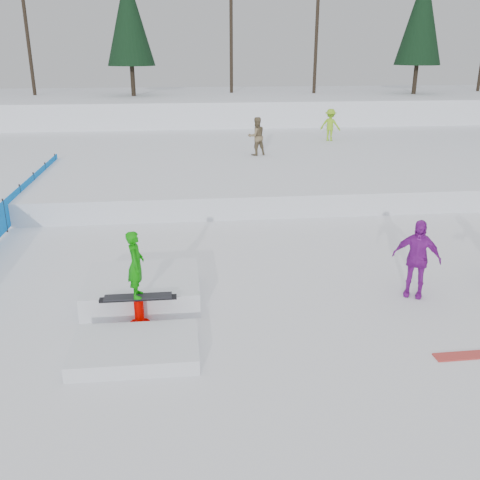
{
  "coord_description": "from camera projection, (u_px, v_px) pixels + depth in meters",
  "views": [
    {
      "loc": [
        -0.85,
        -10.3,
        5.57
      ],
      "look_at": [
        0.5,
        2.0,
        1.1
      ],
      "focal_mm": 40.0,
      "sensor_mm": 36.0,
      "label": 1
    }
  ],
  "objects": [
    {
      "name": "ground",
      "position": [
        227.0,
        319.0,
        11.61
      ],
      "size": [
        120.0,
        120.0,
        0.0
      ],
      "primitive_type": "plane",
      "color": "white"
    },
    {
      "name": "snow_berm",
      "position": [
        192.0,
        111.0,
        39.25
      ],
      "size": [
        60.0,
        14.0,
        2.4
      ],
      "primitive_type": "cube",
      "color": "white",
      "rests_on": "ground"
    },
    {
      "name": "snow_midrise",
      "position": [
        199.0,
        158.0,
        26.43
      ],
      "size": [
        50.0,
        18.0,
        0.8
      ],
      "primitive_type": "cube",
      "color": "white",
      "rests_on": "ground"
    },
    {
      "name": "walker_ygreen",
      "position": [
        330.0,
        125.0,
        28.72
      ],
      "size": [
        1.26,
        1.09,
        1.69
      ],
      "primitive_type": "imported",
      "rotation": [
        0.0,
        0.0,
        2.62
      ],
      "color": "#85C51E",
      "rests_on": "snow_midrise"
    },
    {
      "name": "treeline",
      "position": [
        281.0,
        18.0,
        36.15
      ],
      "size": [
        40.24,
        4.22,
        10.5
      ],
      "color": "black",
      "rests_on": "snow_berm"
    },
    {
      "name": "walker_olive",
      "position": [
        256.0,
        136.0,
        24.81
      ],
      "size": [
        1.02,
        0.9,
        1.76
      ],
      "primitive_type": "imported",
      "rotation": [
        0.0,
        0.0,
        3.45
      ],
      "color": "brown",
      "rests_on": "snow_midrise"
    },
    {
      "name": "loose_board_red",
      "position": [
        470.0,
        355.0,
        10.23
      ],
      "size": [
        1.4,
        0.3,
        0.03
      ],
      "primitive_type": "cube",
      "rotation": [
        0.0,
        0.0,
        0.02
      ],
      "color": "#B8342F",
      "rests_on": "ground"
    },
    {
      "name": "spectator_purple",
      "position": [
        416.0,
        258.0,
        12.44
      ],
      "size": [
        1.18,
        0.95,
        1.88
      ],
      "primitive_type": "imported",
      "rotation": [
        0.0,
        0.0,
        -0.53
      ],
      "color": "purple",
      "rests_on": "ground"
    },
    {
      "name": "jib_rail_feature",
      "position": [
        141.0,
        300.0,
        11.81
      ],
      "size": [
        2.6,
        4.4,
        2.11
      ],
      "color": "white",
      "rests_on": "ground"
    },
    {
      "name": "safety_fence",
      "position": [
        5.0,
        216.0,
        16.93
      ],
      "size": [
        0.05,
        16.0,
        1.1
      ],
      "color": "blue",
      "rests_on": "ground"
    }
  ]
}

